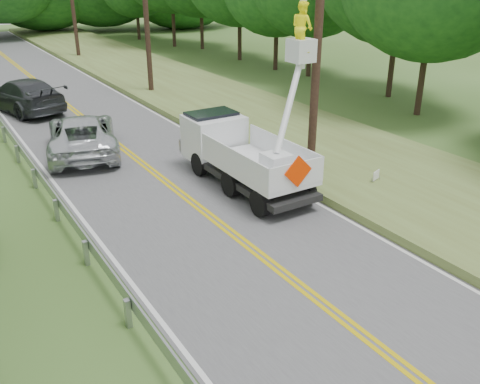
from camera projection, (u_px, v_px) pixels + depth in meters
ground at (402, 366)px, 10.22m from camera, size 140.00×140.00×0.00m
road at (135, 158)px, 21.07m from camera, size 7.20×96.00×0.03m
guardrail at (25, 157)px, 19.60m from camera, size 0.18×48.00×0.77m
utility_poles at (205, 10)px, 23.71m from camera, size 1.60×43.30×10.00m
tall_grass_verge at (278, 128)px, 24.46m from camera, size 7.00×96.00×0.30m
bucket_truck at (238, 141)px, 18.57m from camera, size 3.49×6.14×6.13m
suv_silver at (82, 134)px, 21.31m from camera, size 4.03×6.21×1.59m
suv_darkgrey at (24, 95)px, 27.38m from camera, size 3.75×6.29×1.71m
yard_sign at (376, 176)px, 18.05m from camera, size 0.44×0.20×0.67m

